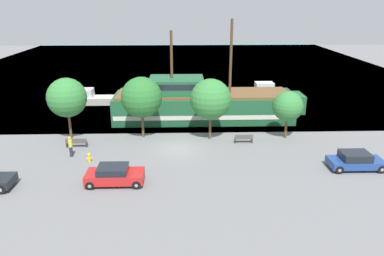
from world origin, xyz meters
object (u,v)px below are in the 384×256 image
at_px(parked_car_curb_front, 356,161).
at_px(parked_car_curb_mid, 114,175).
at_px(moored_boat_outer, 266,91).
at_px(pedestrian_walking_near, 71,146).
at_px(fire_hydrant, 89,157).
at_px(moored_boat_dockside, 86,98).
at_px(bench_promenade_west, 76,143).
at_px(pirate_ship, 202,104).
at_px(bench_promenade_east, 244,138).

relative_size(parked_car_curb_front, parked_car_curb_mid, 1.02).
bearing_deg(moored_boat_outer, pedestrian_walking_near, -136.13).
xyz_separation_m(fire_hydrant, pedestrian_walking_near, (-1.77, 1.14, 0.50)).
height_order(moored_boat_outer, parked_car_curb_front, moored_boat_outer).
height_order(moored_boat_dockside, fire_hydrant, moored_boat_dockside).
bearing_deg(parked_car_curb_front, pedestrian_walking_near, 172.27).
bearing_deg(pedestrian_walking_near, bench_promenade_west, 92.71).
distance_m(pirate_ship, bench_promenade_east, 8.25).
distance_m(fire_hydrant, bench_promenade_east, 13.80).
distance_m(moored_boat_outer, pedestrian_walking_near, 29.05).
bearing_deg(parked_car_curb_mid, moored_boat_outer, 56.83).
distance_m(pirate_ship, bench_promenade_west, 14.14).
relative_size(pirate_ship, bench_promenade_east, 12.35).
xyz_separation_m(moored_boat_dockside, pedestrian_walking_near, (2.83, -17.11, 0.21)).
bearing_deg(moored_boat_dockside, bench_promenade_east, -38.91).
bearing_deg(pirate_ship, moored_boat_dockside, 153.80).
xyz_separation_m(parked_car_curb_mid, bench_promenade_east, (10.54, 7.76, -0.25)).
relative_size(parked_car_curb_front, fire_hydrant, 5.44).
height_order(fire_hydrant, bench_promenade_west, bench_promenade_west).
height_order(parked_car_curb_front, bench_promenade_east, parked_car_curb_front).
relative_size(pirate_ship, fire_hydrant, 26.80).
xyz_separation_m(moored_boat_dockside, fire_hydrant, (4.60, -18.26, -0.29)).
xyz_separation_m(parked_car_curb_front, parked_car_curb_mid, (-18.33, -1.96, 0.00)).
height_order(moored_boat_dockside, pedestrian_walking_near, moored_boat_dockside).
height_order(pirate_ship, bench_promenade_east, pirate_ship).
relative_size(bench_promenade_east, bench_promenade_west, 0.89).
bearing_deg(bench_promenade_west, fire_hydrant, -60.14).
bearing_deg(parked_car_curb_front, bench_promenade_west, 167.21).
xyz_separation_m(moored_boat_outer, fire_hydrant, (-19.18, -21.27, -0.30)).
xyz_separation_m(bench_promenade_east, pedestrian_walking_near, (-15.02, -2.70, 0.47)).
relative_size(parked_car_curb_mid, bench_promenade_east, 2.46).
bearing_deg(parked_car_curb_mid, moored_boat_dockside, 108.26).
distance_m(moored_boat_outer, bench_promenade_east, 18.41).
bearing_deg(parked_car_curb_mid, pedestrian_walking_near, 131.57).
bearing_deg(moored_boat_outer, bench_promenade_east, -108.76).
height_order(parked_car_curb_front, fire_hydrant, parked_car_curb_front).
bearing_deg(moored_boat_outer, bench_promenade_west, -139.42).
relative_size(parked_car_curb_front, pedestrian_walking_near, 2.34).
distance_m(moored_boat_dockside, bench_promenade_west, 15.26).
distance_m(bench_promenade_west, pedestrian_walking_near, 2.16).
xyz_separation_m(parked_car_curb_front, pedestrian_walking_near, (-22.81, 3.10, 0.23)).
bearing_deg(moored_boat_dockside, parked_car_curb_mid, -71.74).
xyz_separation_m(moored_boat_outer, parked_car_curb_front, (1.87, -23.22, -0.03)).
height_order(moored_boat_dockside, parked_car_curb_front, moored_boat_dockside).
relative_size(bench_promenade_west, pedestrian_walking_near, 1.05).
bearing_deg(moored_boat_outer, moored_boat_dockside, -172.77).
height_order(pirate_ship, moored_boat_dockside, pirate_ship).
xyz_separation_m(moored_boat_outer, bench_promenade_east, (-5.92, -17.43, -0.28)).
height_order(parked_car_curb_front, pedestrian_walking_near, pedestrian_walking_near).
xyz_separation_m(parked_car_curb_front, fire_hydrant, (-21.05, 1.95, -0.27)).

